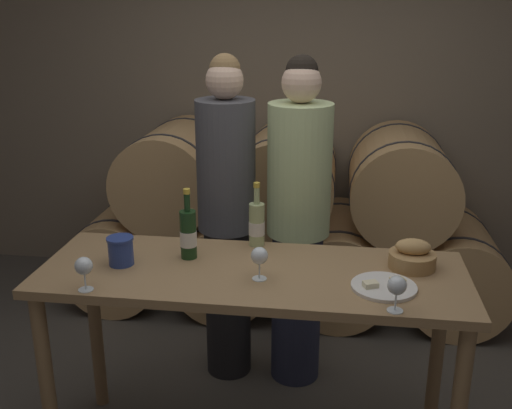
% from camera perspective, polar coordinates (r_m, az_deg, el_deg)
% --- Properties ---
extents(stone_wall_back, '(10.00, 0.12, 3.20)m').
position_cam_1_polar(stone_wall_back, '(4.41, 3.66, 13.16)').
color(stone_wall_back, '#7F705B').
rests_on(stone_wall_back, ground_plane).
extents(barrel_stack, '(2.91, 0.88, 1.25)m').
position_cam_1_polar(barrel_stack, '(4.09, 2.75, -1.96)').
color(barrel_stack, tan).
rests_on(barrel_stack, ground_plane).
extents(tasting_table, '(1.81, 0.64, 0.94)m').
position_cam_1_polar(tasting_table, '(2.60, -0.40, -8.94)').
color(tasting_table, '#99754C').
rests_on(tasting_table, ground_plane).
extents(person_left, '(0.31, 0.31, 1.78)m').
position_cam_1_polar(person_left, '(3.20, -2.79, -1.37)').
color(person_left, '#232326').
rests_on(person_left, ground_plane).
extents(person_right, '(0.33, 0.33, 1.78)m').
position_cam_1_polar(person_right, '(3.15, 4.03, -1.82)').
color(person_right, '#2D334C').
rests_on(person_right, ground_plane).
extents(wine_bottle_red, '(0.07, 0.07, 0.32)m').
position_cam_1_polar(wine_bottle_red, '(2.64, -6.47, -2.80)').
color(wine_bottle_red, '#193819').
rests_on(wine_bottle_red, tasting_table).
extents(wine_bottle_white, '(0.07, 0.07, 0.30)m').
position_cam_1_polar(wine_bottle_white, '(2.76, 0.07, -1.86)').
color(wine_bottle_white, '#ADBC7F').
rests_on(wine_bottle_white, tasting_table).
extents(blue_crock, '(0.12, 0.12, 0.12)m').
position_cam_1_polar(blue_crock, '(2.64, -12.76, -4.22)').
color(blue_crock, navy).
rests_on(blue_crock, tasting_table).
extents(bread_basket, '(0.20, 0.20, 0.13)m').
position_cam_1_polar(bread_basket, '(2.63, 14.67, -4.83)').
color(bread_basket, '#A87F4C').
rests_on(bread_basket, tasting_table).
extents(cheese_plate, '(0.26, 0.26, 0.04)m').
position_cam_1_polar(cheese_plate, '(2.44, 12.08, -7.63)').
color(cheese_plate, white).
rests_on(cheese_plate, tasting_table).
extents(wine_glass_far_left, '(0.07, 0.07, 0.14)m').
position_cam_1_polar(wine_glass_far_left, '(2.43, -16.09, -5.73)').
color(wine_glass_far_left, white).
rests_on(wine_glass_far_left, tasting_table).
extents(wine_glass_left, '(0.07, 0.07, 0.14)m').
position_cam_1_polar(wine_glass_left, '(2.42, 0.33, -4.99)').
color(wine_glass_left, white).
rests_on(wine_glass_left, tasting_table).
extents(wine_glass_center, '(0.07, 0.07, 0.14)m').
position_cam_1_polar(wine_glass_center, '(2.24, 13.27, -7.61)').
color(wine_glass_center, white).
rests_on(wine_glass_center, tasting_table).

